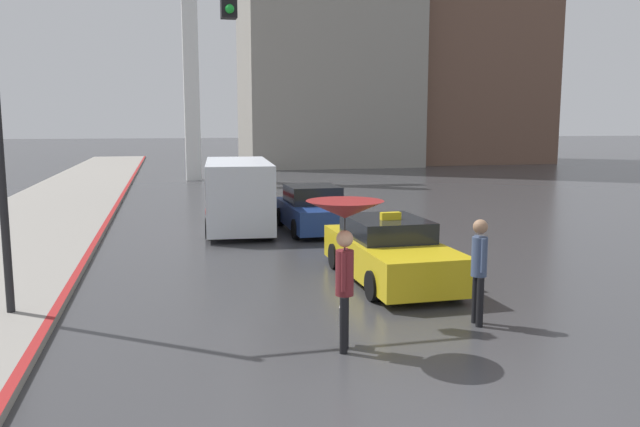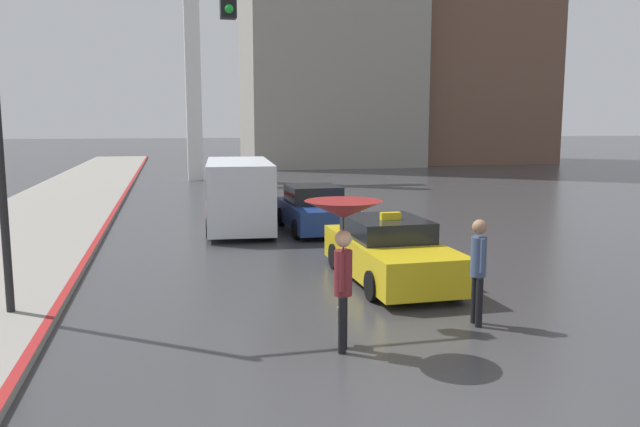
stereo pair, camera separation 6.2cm
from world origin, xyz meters
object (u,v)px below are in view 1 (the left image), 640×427
taxi (389,252)px  pedestrian_with_umbrella (345,226)px  pedestrian_man (479,263)px  monument_cross (189,5)px  sedan_red (313,210)px  ambulance_van (238,191)px  traffic_light (91,64)px

taxi → pedestrian_with_umbrella: size_ratio=1.98×
pedestrian_man → monument_cross: (-3.41, 29.64, 9.33)m
sedan_red → monument_cross: monument_cross is taller
taxi → monument_cross: size_ratio=0.25×
taxi → pedestrian_man: bearing=97.0°
sedan_red → pedestrian_man: (0.51, -10.01, 0.42)m
ambulance_van → pedestrian_man: 11.29m
taxi → sedan_red: (-0.11, 6.74, 0.02)m
ambulance_van → taxi: bearing=112.2°
pedestrian_man → traffic_light: bearing=-101.5°
taxi → sedan_red: size_ratio=1.09×
pedestrian_with_umbrella → pedestrian_man: (2.56, 0.64, -0.84)m
taxi → monument_cross: 28.29m
pedestrian_with_umbrella → monument_cross: 31.46m
ambulance_van → pedestrian_man: (2.82, -10.93, -0.16)m
pedestrian_man → taxi: bearing=-165.1°
pedestrian_man → traffic_light: 7.46m
taxi → traffic_light: 7.08m
taxi → ambulance_van: 8.06m
traffic_light → sedan_red: bearing=53.5°
traffic_light → pedestrian_man: bearing=-19.5°
monument_cross → traffic_light: bearing=-96.0°
ambulance_van → traffic_light: size_ratio=0.89×
ambulance_van → traffic_light: 9.90m
sedan_red → ambulance_van: 2.56m
sedan_red → pedestrian_with_umbrella: size_ratio=1.82×
sedan_red → monument_cross: 22.11m
ambulance_van → monument_cross: bearing=-83.6°
taxi → traffic_light: (-5.88, -1.05, 3.80)m
taxi → traffic_light: size_ratio=0.71×
ambulance_van → monument_cross: monument_cross is taller
ambulance_van → traffic_light: traffic_light is taller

